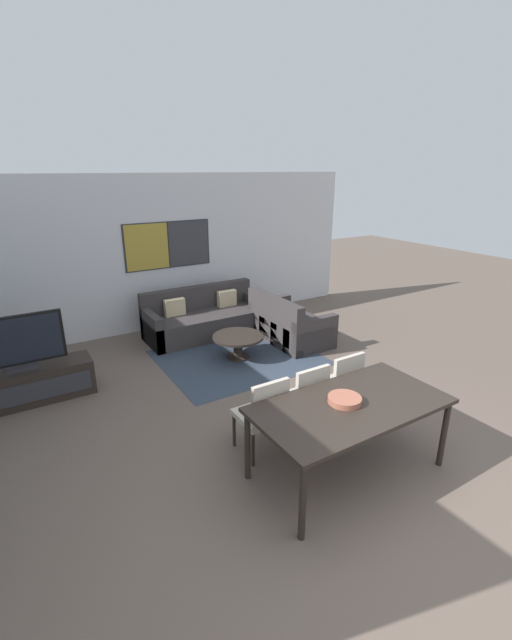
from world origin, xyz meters
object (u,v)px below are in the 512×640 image
Objects in this scene: dining_chair_left at (264,412)px; dining_chair_right at (340,383)px; television at (17,343)px; sofa_side at (287,326)px; tv_console at (26,386)px; coffee_table at (238,341)px; sofa_main at (204,319)px; dining_table at (350,410)px; fruit_bowl at (345,399)px; dining_chair_centre at (305,397)px.

dining_chair_left and dining_chair_right have the same top height.
television is 4.13m from sofa_side.
tv_console is 3.01m from coffee_table.
coffee_table is at bearing 66.96° from dining_chair_left.
television is 3.22m from sofa_main.
dining_table is 2.10× the size of dining_chair_left.
fruit_bowl is (0.51, -0.63, 0.31)m from dining_chair_left.
television is at bearing 89.27° from sofa_side.
dining_chair_right is 2.80× the size of fruit_bowl.
sofa_side is 4.59× the size of fruit_bowl.
dining_chair_right reaches higher than coffee_table.
dining_table is 0.89m from dining_chair_left.
sofa_main is 1.53m from sofa_side.
coffee_table is (3.00, -0.24, -0.54)m from television.
sofa_main is 3.48m from dining_chair_right.
dining_chair_centre is (0.55, 0.02, 0.00)m from dining_chair_left.
sofa_main is 4.24m from dining_table.
dining_table is at bearing -126.95° from dining_chair_right.
dining_table is 2.10× the size of dining_chair_right.
dining_chair_left is 0.55m from dining_chair_centre.
television reaches higher than dining_chair_centre.
dining_chair_centre is at bearing 90.00° from dining_table.
sofa_main is (3.00, 1.02, -0.55)m from television.
tv_console is at bearing 129.16° from dining_table.
fruit_bowl is at bearing -93.50° from dining_chair_centre.
sofa_side is at bearing 63.33° from fruit_bowl.
television is 1.22× the size of dining_chair_left.
dining_chair_right is (1.10, 0.06, 0.00)m from dining_chair_left.
tv_console is 0.76× the size of sofa_main.
dining_chair_centre is at bearing 148.23° from sofa_side.
dining_chair_left reaches higher than sofa_side.
tv_console is at bearing 89.28° from sofa_side.
fruit_bowl is (-0.59, -0.68, 0.31)m from dining_chair_right.
television is 4.04m from fruit_bowl.
coffee_table is at bearing -4.51° from tv_console.
tv_console is 1.83× the size of dining_chair_centre.
dining_chair_right reaches higher than tv_console.
dining_chair_centre is at bearing -100.47° from coffee_table.
television is 0.51× the size of sofa_main.
tv_console is at bearing 129.14° from fruit_bowl.
dining_chair_left is 2.80× the size of fruit_bowl.
fruit_bowl is (2.55, -3.13, 0.57)m from tv_console.
coffee_table is at bearing 99.62° from sofa_side.
dining_table is (-1.51, -3.13, 0.43)m from sofa_side.
dining_table reaches higher than coffee_table.
sofa_side is at bearing 9.62° from coffee_table.
dining_table is 0.72m from dining_chair_centre.
dining_chair_right is (0.13, -3.47, 0.23)m from sofa_main.
dining_table is at bearing -50.84° from tv_console.
dining_chair_centre reaches higher than fruit_bowl.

